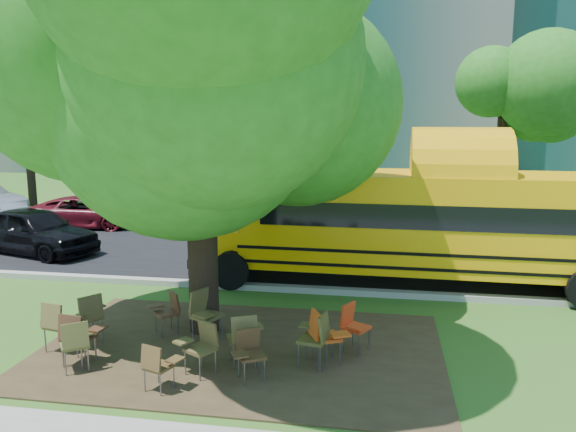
% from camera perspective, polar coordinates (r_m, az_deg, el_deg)
% --- Properties ---
extents(ground, '(160.00, 160.00, 0.00)m').
position_cam_1_polar(ground, '(10.91, -9.39, -11.94)').
color(ground, '#28561B').
rests_on(ground, ground).
extents(dirt_patch, '(7.00, 4.50, 0.03)m').
position_cam_1_polar(dirt_patch, '(10.19, -4.85, -13.38)').
color(dirt_patch, '#382819').
rests_on(dirt_patch, ground).
extents(asphalt_road, '(80.00, 8.00, 0.04)m').
position_cam_1_polar(asphalt_road, '(17.37, -1.90, -3.44)').
color(asphalt_road, black).
rests_on(asphalt_road, ground).
extents(kerb_near, '(80.00, 0.25, 0.14)m').
position_cam_1_polar(kerb_near, '(13.59, -5.28, -7.08)').
color(kerb_near, gray).
rests_on(kerb_near, ground).
extents(kerb_far, '(80.00, 0.25, 0.14)m').
position_cam_1_polar(kerb_far, '(21.30, 0.29, -0.78)').
color(kerb_far, gray).
rests_on(kerb_far, ground).
extents(building_main, '(38.00, 16.00, 22.00)m').
position_cam_1_polar(building_main, '(47.46, -4.63, 18.38)').
color(building_main, slate).
rests_on(building_main, ground).
extents(bg_tree_0, '(5.20, 5.20, 7.18)m').
position_cam_1_polar(bg_tree_0, '(27.30, -25.12, 10.15)').
color(bg_tree_0, black).
rests_on(bg_tree_0, ground).
extents(bg_tree_2, '(4.80, 4.80, 6.62)m').
position_cam_1_polar(bg_tree_2, '(26.89, -8.71, 10.22)').
color(bg_tree_2, black).
rests_on(bg_tree_2, ground).
extents(bg_tree_3, '(5.60, 5.60, 7.84)m').
position_cam_1_polar(bg_tree_3, '(24.02, 21.13, 11.67)').
color(bg_tree_3, black).
rests_on(bg_tree_3, ground).
extents(main_tree, '(7.14, 7.14, 8.76)m').
position_cam_1_polar(main_tree, '(10.40, -9.20, 16.08)').
color(main_tree, black).
rests_on(main_tree, ground).
extents(school_bus, '(11.31, 2.77, 2.75)m').
position_cam_1_polar(school_bus, '(13.87, 16.22, -0.62)').
color(school_bus, '#EDA407').
rests_on(school_bus, ground).
extents(chair_0, '(0.69, 0.55, 0.93)m').
position_cam_1_polar(chair_0, '(10.62, -22.25, -9.89)').
color(chair_0, brown).
rests_on(chair_0, ground).
extents(chair_1, '(0.65, 0.54, 0.92)m').
position_cam_1_polar(chair_1, '(9.96, -20.61, -11.13)').
color(chair_1, '#3E2516').
rests_on(chair_1, ground).
extents(chair_2, '(0.59, 0.74, 0.87)m').
position_cam_1_polar(chair_2, '(9.77, -20.70, -11.74)').
color(chair_2, brown).
rests_on(chair_2, ground).
extents(chair_3, '(0.72, 0.57, 0.86)m').
position_cam_1_polar(chair_3, '(9.20, -8.79, -12.61)').
color(chair_3, brown).
rests_on(chair_3, ground).
extents(chair_4, '(0.61, 0.47, 0.77)m').
position_cam_1_polar(chair_4, '(8.77, -13.09, -14.34)').
color(chair_4, '#4F381C').
rests_on(chair_4, ground).
extents(chair_5, '(0.55, 0.68, 0.82)m').
position_cam_1_polar(chair_5, '(8.93, -3.98, -13.40)').
color(chair_5, '#442D18').
rests_on(chair_5, ground).
extents(chair_6, '(0.55, 0.69, 0.94)m').
position_cam_1_polar(chair_6, '(9.33, 2.92, -11.86)').
color(chair_6, '#45421E').
rests_on(chair_6, ground).
extents(chair_7, '(0.75, 0.64, 0.94)m').
position_cam_1_polar(chair_7, '(9.39, 3.62, -11.72)').
color(chair_7, '#CC4C15').
rests_on(chair_7, ground).
extents(chair_8, '(0.64, 0.81, 0.95)m').
position_cam_1_polar(chair_8, '(10.81, -19.54, -9.29)').
color(chair_8, '#4D4021').
rests_on(chair_8, ground).
extents(chair_9, '(0.69, 0.55, 0.81)m').
position_cam_1_polar(chair_9, '(10.96, -12.07, -9.16)').
color(chair_9, '#4D2D1B').
rests_on(chair_9, ground).
extents(chair_10, '(0.63, 0.80, 0.97)m').
position_cam_1_polar(chair_10, '(10.40, -8.56, -9.50)').
color(chair_10, brown).
rests_on(chair_10, ground).
extents(chair_11, '(0.63, 0.74, 0.92)m').
position_cam_1_polar(chair_11, '(9.36, -4.44, -11.87)').
color(chair_11, brown).
rests_on(chair_11, ground).
extents(chair_12, '(0.56, 0.72, 0.86)m').
position_cam_1_polar(chair_12, '(9.98, 6.62, -10.73)').
color(chair_12, red).
rests_on(chair_12, ground).
extents(black_car, '(4.45, 2.80, 1.41)m').
position_cam_1_polar(black_car, '(18.42, -24.35, -1.37)').
color(black_car, black).
rests_on(black_car, ground).
extents(bg_car_red, '(4.46, 2.57, 1.17)m').
position_cam_1_polar(bg_car_red, '(22.12, -19.83, 0.38)').
color(bg_car_red, '#590F19').
rests_on(bg_car_red, ground).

